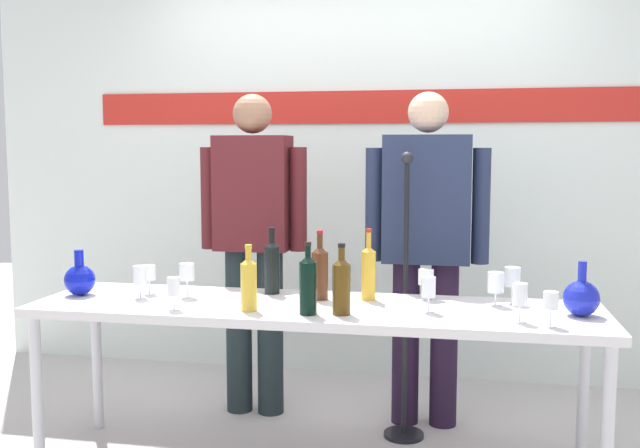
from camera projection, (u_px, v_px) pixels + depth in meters
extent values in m
cube|color=white|center=(360.00, 138.00, 4.52)|extent=(4.88, 0.10, 3.00)
cube|color=red|center=(359.00, 107.00, 4.44)|extent=(3.41, 0.01, 0.20)
cube|color=silver|center=(314.00, 309.00, 3.16)|extent=(2.49, 0.63, 0.04)
cylinder|color=silver|center=(37.00, 396.00, 3.16)|extent=(0.05, 0.05, 0.71)
cylinder|color=silver|center=(607.00, 436.00, 2.71)|extent=(0.05, 0.05, 0.71)
cylinder|color=silver|center=(97.00, 360.00, 3.68)|extent=(0.05, 0.05, 0.71)
cylinder|color=silver|center=(583.00, 390.00, 3.23)|extent=(0.05, 0.05, 0.71)
sphere|color=#0E1AB9|center=(80.00, 280.00, 3.36)|extent=(0.14, 0.14, 0.14)
cylinder|color=#0E1AB9|center=(79.00, 259.00, 3.35)|extent=(0.04, 0.04, 0.08)
sphere|color=#1A24B7|center=(581.00, 298.00, 2.94)|extent=(0.15, 0.15, 0.15)
cylinder|color=#1A24B7|center=(582.00, 272.00, 2.93)|extent=(0.03, 0.03, 0.09)
cylinder|color=#1C282B|center=(239.00, 330.00, 3.92)|extent=(0.14, 0.14, 0.90)
cylinder|color=#1C282B|center=(270.00, 332.00, 3.89)|extent=(0.14, 0.14, 0.90)
cube|color=#571B20|center=(253.00, 193.00, 3.83)|extent=(0.39, 0.22, 0.61)
cylinder|color=#571B20|center=(209.00, 198.00, 3.88)|extent=(0.09, 0.09, 0.55)
cylinder|color=#571B20|center=(298.00, 199.00, 3.78)|extent=(0.09, 0.09, 0.55)
sphere|color=#9A6E53|center=(252.00, 114.00, 3.78)|extent=(0.21, 0.21, 0.21)
cylinder|color=black|center=(406.00, 342.00, 3.75)|extent=(0.14, 0.14, 0.86)
cylinder|color=black|center=(444.00, 344.00, 3.72)|extent=(0.14, 0.14, 0.86)
cube|color=#252F4D|center=(427.00, 199.00, 3.66)|extent=(0.44, 0.22, 0.65)
cylinder|color=#252F4D|center=(374.00, 205.00, 3.71)|extent=(0.09, 0.09, 0.58)
cylinder|color=#252F4D|center=(481.00, 206.00, 3.61)|extent=(0.09, 0.09, 0.58)
sphere|color=#DDB292|center=(428.00, 112.00, 3.61)|extent=(0.20, 0.20, 0.20)
cylinder|color=#4C330C|center=(341.00, 290.00, 2.96)|extent=(0.07, 0.07, 0.21)
cone|color=#4C330C|center=(342.00, 261.00, 2.95)|extent=(0.07, 0.07, 0.03)
cylinder|color=#4C330C|center=(342.00, 256.00, 2.95)|extent=(0.03, 0.03, 0.07)
cylinder|color=black|center=(342.00, 245.00, 2.94)|extent=(0.03, 0.03, 0.02)
cylinder|color=#4F2815|center=(320.00, 276.00, 3.26)|extent=(0.08, 0.08, 0.22)
cone|color=#4F2815|center=(320.00, 249.00, 3.24)|extent=(0.08, 0.08, 0.03)
cylinder|color=#4F2815|center=(320.00, 243.00, 3.24)|extent=(0.03, 0.03, 0.08)
cylinder|color=#AE1820|center=(320.00, 232.00, 3.23)|extent=(0.03, 0.03, 0.02)
cylinder|color=black|center=(272.00, 270.00, 3.39)|extent=(0.07, 0.07, 0.22)
cone|color=black|center=(272.00, 244.00, 3.38)|extent=(0.07, 0.07, 0.03)
cylinder|color=black|center=(272.00, 239.00, 3.37)|extent=(0.03, 0.03, 0.07)
cylinder|color=black|center=(272.00, 229.00, 3.37)|extent=(0.03, 0.03, 0.02)
cylinder|color=gold|center=(249.00, 287.00, 3.03)|extent=(0.07, 0.07, 0.20)
cone|color=gold|center=(249.00, 261.00, 3.02)|extent=(0.07, 0.07, 0.03)
cylinder|color=gold|center=(248.00, 256.00, 3.02)|extent=(0.03, 0.03, 0.06)
cylinder|color=gold|center=(248.00, 247.00, 3.01)|extent=(0.03, 0.03, 0.02)
cylinder|color=black|center=(308.00, 288.00, 2.96)|extent=(0.07, 0.07, 0.22)
cone|color=black|center=(308.00, 259.00, 2.95)|extent=(0.07, 0.07, 0.03)
cylinder|color=black|center=(308.00, 254.00, 2.95)|extent=(0.02, 0.02, 0.07)
cylinder|color=black|center=(308.00, 244.00, 2.94)|extent=(0.03, 0.03, 0.02)
cylinder|color=gold|center=(368.00, 276.00, 3.25)|extent=(0.07, 0.07, 0.22)
cone|color=gold|center=(369.00, 249.00, 3.23)|extent=(0.07, 0.07, 0.03)
cylinder|color=gold|center=(369.00, 242.00, 3.23)|extent=(0.02, 0.02, 0.09)
cylinder|color=#B42719|center=(369.00, 230.00, 3.23)|extent=(0.03, 0.03, 0.02)
cylinder|color=white|center=(174.00, 309.00, 3.06)|extent=(0.05, 0.05, 0.00)
cylinder|color=white|center=(174.00, 302.00, 3.05)|extent=(0.01, 0.01, 0.06)
cylinder|color=white|center=(174.00, 286.00, 3.05)|extent=(0.06, 0.06, 0.08)
cylinder|color=white|center=(150.00, 294.00, 3.38)|extent=(0.06, 0.06, 0.00)
cylinder|color=white|center=(149.00, 287.00, 3.38)|extent=(0.01, 0.01, 0.07)
cylinder|color=white|center=(149.00, 273.00, 3.37)|extent=(0.06, 0.06, 0.07)
cylinder|color=white|center=(141.00, 298.00, 3.29)|extent=(0.06, 0.06, 0.00)
cylinder|color=white|center=(140.00, 291.00, 3.29)|extent=(0.01, 0.01, 0.06)
cylinder|color=white|center=(140.00, 275.00, 3.28)|extent=(0.06, 0.06, 0.09)
cylinder|color=white|center=(187.00, 297.00, 3.31)|extent=(0.06, 0.06, 0.00)
cylinder|color=white|center=(187.00, 288.00, 3.31)|extent=(0.01, 0.01, 0.08)
cylinder|color=white|center=(187.00, 272.00, 3.30)|extent=(0.07, 0.07, 0.08)
cylinder|color=white|center=(495.00, 305.00, 3.13)|extent=(0.06, 0.06, 0.00)
cylinder|color=white|center=(495.00, 299.00, 3.13)|extent=(0.01, 0.01, 0.06)
cylinder|color=white|center=(496.00, 282.00, 3.12)|extent=(0.07, 0.07, 0.09)
cylinder|color=white|center=(428.00, 312.00, 3.01)|extent=(0.05, 0.05, 0.00)
cylinder|color=white|center=(428.00, 304.00, 3.00)|extent=(0.01, 0.01, 0.06)
cylinder|color=white|center=(429.00, 287.00, 3.00)|extent=(0.06, 0.06, 0.09)
cylinder|color=white|center=(519.00, 322.00, 2.84)|extent=(0.06, 0.06, 0.00)
cylinder|color=white|center=(520.00, 314.00, 2.83)|extent=(0.01, 0.01, 0.07)
cylinder|color=white|center=(520.00, 294.00, 2.82)|extent=(0.06, 0.06, 0.09)
cylinder|color=white|center=(426.00, 299.00, 3.26)|extent=(0.06, 0.06, 0.00)
cylinder|color=white|center=(426.00, 292.00, 3.26)|extent=(0.01, 0.01, 0.07)
cylinder|color=white|center=(426.00, 277.00, 3.25)|extent=(0.07, 0.07, 0.07)
cylinder|color=white|center=(550.00, 326.00, 2.77)|extent=(0.05, 0.05, 0.00)
cylinder|color=white|center=(550.00, 317.00, 2.76)|extent=(0.01, 0.01, 0.07)
cylinder|color=white|center=(551.00, 300.00, 2.75)|extent=(0.06, 0.06, 0.07)
cylinder|color=white|center=(512.00, 303.00, 3.18)|extent=(0.06, 0.06, 0.00)
cylinder|color=white|center=(512.00, 294.00, 3.18)|extent=(0.01, 0.01, 0.07)
cylinder|color=white|center=(512.00, 277.00, 3.17)|extent=(0.07, 0.07, 0.08)
cylinder|color=black|center=(404.00, 435.00, 3.60)|extent=(0.20, 0.20, 0.02)
cylinder|color=black|center=(405.00, 303.00, 3.53)|extent=(0.02, 0.02, 1.36)
sphere|color=#232328|center=(407.00, 158.00, 3.46)|extent=(0.06, 0.06, 0.06)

